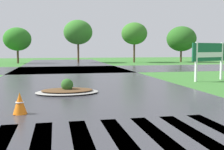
{
  "coord_description": "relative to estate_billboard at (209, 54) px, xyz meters",
  "views": [
    {
      "loc": [
        -1.46,
        -2.72,
        2.06
      ],
      "look_at": [
        1.17,
        10.06,
        0.81
      ],
      "focal_mm": 44.3,
      "sensor_mm": 36.0,
      "label": 1
    }
  ],
  "objects": [
    {
      "name": "crosswalk_stripes",
      "position": [
        -8.26,
        -9.89,
        -1.71
      ],
      "size": [
        5.85,
        2.93,
        0.01
      ],
      "color": "white",
      "rests_on": "ground"
    },
    {
      "name": "background_treeline",
      "position": [
        -7.59,
        23.88,
        2.02
      ],
      "size": [
        45.02,
        5.64,
        6.24
      ],
      "color": "#4C3823",
      "rests_on": "ground"
    },
    {
      "name": "median_island",
      "position": [
        -9.21,
        -3.37,
        -1.58
      ],
      "size": [
        2.89,
        1.92,
        0.68
      ],
      "color": "#9E9B93",
      "rests_on": "ground"
    },
    {
      "name": "asphalt_roadway",
      "position": [
        -8.26,
        -3.44,
        -1.71
      ],
      "size": [
        10.87,
        80.0,
        0.01
      ],
      "primitive_type": "cube",
      "color": "#35353A",
      "rests_on": "ground"
    },
    {
      "name": "traffic_cone",
      "position": [
        -10.84,
        -7.2,
        -1.38
      ],
      "size": [
        0.44,
        0.44,
        0.69
      ],
      "color": "orange",
      "rests_on": "ground"
    },
    {
      "name": "estate_billboard",
      "position": [
        0.0,
        0.0,
        0.0
      ],
      "size": [
        3.01,
        1.2,
        2.47
      ],
      "rotation": [
        0.0,
        0.0,
        3.5
      ],
      "color": "white",
      "rests_on": "ground"
    },
    {
      "name": "asphalt_cross_road",
      "position": [
        -8.26,
        11.55,
        -1.71
      ],
      "size": [
        90.0,
        9.78,
        0.01
      ],
      "primitive_type": "cube",
      "color": "#35353A",
      "rests_on": "ground"
    }
  ]
}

